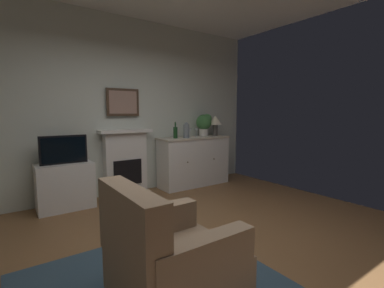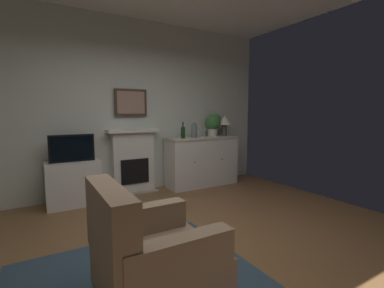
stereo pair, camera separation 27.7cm
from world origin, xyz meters
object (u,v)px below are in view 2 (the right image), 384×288
object	(u,v)px
sideboard_cabinet	(202,161)
wine_glass_center	(205,131)
wine_glass_left	(198,131)
tv_set	(72,148)
table_lamp	(224,122)
tv_cabinet	(74,183)
fireplace_unit	(133,161)
potted_plant_small	(213,123)
armchair	(150,257)
framed_picture	(131,103)
vase_decorative	(194,130)
wine_bottle	(183,132)

from	to	relation	value
sideboard_cabinet	wine_glass_center	size ratio (longest dim) A/B	8.46
sideboard_cabinet	wine_glass_left	distance (m)	0.59
tv_set	table_lamp	bearing A→B (deg)	0.17
wine_glass_left	tv_cabinet	distance (m)	2.30
fireplace_unit	tv_cabinet	size ratio (longest dim) A/B	1.47
wine_glass_center	potted_plant_small	size ratio (longest dim) A/B	0.38
armchair	tv_set	bearing A→B (deg)	93.92
wine_glass_left	potted_plant_small	distance (m)	0.38
tv_cabinet	potted_plant_small	distance (m)	2.68
fireplace_unit	tv_set	size ratio (longest dim) A/B	1.77
fireplace_unit	sideboard_cabinet	distance (m)	1.30
framed_picture	fireplace_unit	bearing A→B (deg)	-90.00
table_lamp	sideboard_cabinet	bearing A→B (deg)	-180.00
fireplace_unit	wine_glass_center	world-z (taller)	fireplace_unit
wine_glass_left	potted_plant_small	bearing A→B (deg)	2.32
sideboard_cabinet	vase_decorative	size ratio (longest dim) A/B	4.96
vase_decorative	armchair	xyz separation A→B (m)	(-1.88, -2.55, -0.68)
wine_glass_left	vase_decorative	bearing A→B (deg)	-149.29
fireplace_unit	sideboard_cabinet	xyz separation A→B (m)	(1.28, -0.18, -0.09)
sideboard_cabinet	potted_plant_small	size ratio (longest dim) A/B	3.24
wine_bottle	potted_plant_small	xyz separation A→B (m)	(0.69, 0.05, 0.15)
sideboard_cabinet	wine_glass_center	world-z (taller)	wine_glass_center
fireplace_unit	vase_decorative	size ratio (longest dim) A/B	3.91
framed_picture	wine_bottle	distance (m)	1.04
wine_bottle	wine_glass_center	world-z (taller)	wine_bottle
wine_glass_left	vase_decorative	world-z (taller)	vase_decorative
potted_plant_small	armchair	xyz separation A→B (m)	(-2.36, -2.65, -0.80)
fireplace_unit	tv_cabinet	bearing A→B (deg)	-170.55
tv_cabinet	fireplace_unit	bearing A→B (deg)	9.45
fireplace_unit	tv_set	world-z (taller)	fireplace_unit
potted_plant_small	wine_glass_left	bearing A→B (deg)	-177.68
wine_bottle	wine_glass_left	world-z (taller)	wine_bottle
framed_picture	table_lamp	distance (m)	1.85
wine_glass_center	vase_decorative	distance (m)	0.25
wine_glass_center	sideboard_cabinet	bearing A→B (deg)	152.54
potted_plant_small	armchair	size ratio (longest dim) A/B	0.47
framed_picture	tv_set	size ratio (longest dim) A/B	0.89
framed_picture	armchair	distance (m)	3.16
wine_glass_center	tv_set	xyz separation A→B (m)	(-2.30, 0.01, -0.18)
vase_decorative	potted_plant_small	size ratio (longest dim) A/B	0.65
sideboard_cabinet	tv_set	size ratio (longest dim) A/B	2.25
wine_bottle	wine_glass_center	xyz separation A→B (m)	(0.45, -0.02, 0.01)
framed_picture	tv_cabinet	distance (m)	1.57
framed_picture	sideboard_cabinet	distance (m)	1.69
potted_plant_small	armchair	bearing A→B (deg)	-131.76
vase_decorative	framed_picture	bearing A→B (deg)	165.81
wine_glass_center	armchair	bearing A→B (deg)	-129.45
wine_bottle	wine_glass_center	bearing A→B (deg)	-2.35
vase_decorative	tv_cabinet	world-z (taller)	vase_decorative
wine_glass_left	wine_glass_center	bearing A→B (deg)	-25.64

